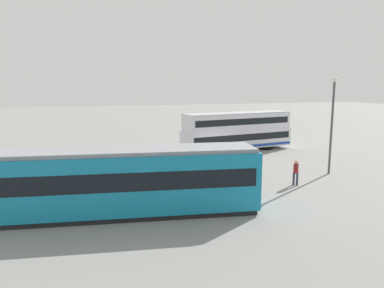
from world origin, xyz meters
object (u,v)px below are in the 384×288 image
at_px(double_decker_bus, 237,131).
at_px(tram_yellow, 111,181).
at_px(pedestrian_near_railing, 215,162).
at_px(pedestrian_crossing, 296,171).
at_px(street_lamp, 332,118).
at_px(info_sign, 128,165).

bearing_deg(double_decker_bus, tram_yellow, 47.87).
xyz_separation_m(double_decker_bus, tram_yellow, (13.07, 14.45, -0.18)).
distance_m(tram_yellow, pedestrian_near_railing, 9.62).
bearing_deg(double_decker_bus, pedestrian_crossing, 84.09).
relative_size(pedestrian_crossing, street_lamp, 0.24).
bearing_deg(pedestrian_near_railing, double_decker_bus, -122.29).
bearing_deg(info_sign, double_decker_bus, -139.55).
bearing_deg(tram_yellow, street_lamp, -165.69).
xyz_separation_m(double_decker_bus, info_sign, (11.77, 10.03, -0.38)).
xyz_separation_m(double_decker_bus, pedestrian_crossing, (1.28, 12.37, -0.97)).
height_order(tram_yellow, pedestrian_crossing, tram_yellow).
relative_size(tram_yellow, info_sign, 6.74).
bearing_deg(double_decker_bus, street_lamp, 104.77).
xyz_separation_m(info_sign, street_lamp, (-14.51, 0.38, 2.52)).
bearing_deg(info_sign, pedestrian_crossing, 167.42).
height_order(pedestrian_near_railing, info_sign, info_sign).
relative_size(tram_yellow, pedestrian_near_railing, 8.41).
xyz_separation_m(tram_yellow, street_lamp, (-15.81, -4.03, 2.32)).
height_order(double_decker_bus, tram_yellow, double_decker_bus).
bearing_deg(street_lamp, tram_yellow, 14.31).
distance_m(double_decker_bus, tram_yellow, 19.48).
bearing_deg(pedestrian_near_railing, street_lamp, 167.67).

